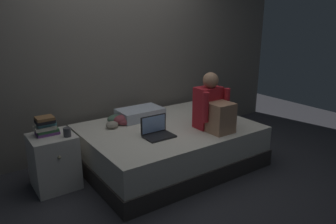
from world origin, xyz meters
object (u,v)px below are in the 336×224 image
(mug, at_px, (67,132))
(clothes_pile, at_px, (118,121))
(person_sitting, at_px, (213,108))
(bed, at_px, (168,145))
(laptop, at_px, (157,131))
(nightstand, at_px, (54,161))
(book_stack, at_px, (46,126))
(pillow, at_px, (140,113))

(mug, distance_m, clothes_pile, 0.76)
(person_sitting, height_order, clothes_pile, person_sitting)
(bed, distance_m, laptop, 0.47)
(clothes_pile, bearing_deg, bed, -40.22)
(nightstand, relative_size, mug, 6.42)
(laptop, xyz_separation_m, book_stack, (-1.03, 0.49, 0.13))
(person_sitting, distance_m, mug, 1.61)
(laptop, bearing_deg, book_stack, 154.82)
(bed, distance_m, nightstand, 1.32)
(nightstand, height_order, book_stack, book_stack)
(mug, bearing_deg, person_sitting, -17.77)
(pillow, bearing_deg, person_sitting, -59.39)
(laptop, bearing_deg, mug, 160.25)
(nightstand, bearing_deg, bed, -10.29)
(nightstand, distance_m, laptop, 1.13)
(bed, height_order, mug, mug)
(book_stack, bearing_deg, mug, -47.37)
(bed, bearing_deg, pillow, 105.90)
(person_sitting, bearing_deg, nightstand, 159.82)
(clothes_pile, bearing_deg, mug, -158.59)
(person_sitting, xyz_separation_m, clothes_pile, (-0.82, 0.77, -0.20))
(book_stack, bearing_deg, nightstand, -61.61)
(mug, relative_size, clothes_pile, 0.27)
(nightstand, relative_size, book_stack, 2.48)
(laptop, bearing_deg, person_sitting, -15.04)
(laptop, distance_m, book_stack, 1.15)
(clothes_pile, bearing_deg, book_stack, -173.06)
(book_stack, bearing_deg, person_sitting, -21.41)
(person_sitting, bearing_deg, book_stack, 158.59)
(person_sitting, bearing_deg, mug, 162.23)
(laptop, relative_size, pillow, 0.57)
(person_sitting, relative_size, book_stack, 2.81)
(bed, relative_size, nightstand, 3.46)
(nightstand, bearing_deg, mug, -42.69)
(laptop, distance_m, clothes_pile, 0.62)
(person_sitting, bearing_deg, clothes_pile, 137.05)
(laptop, height_order, book_stack, book_stack)
(mug, bearing_deg, bed, -5.67)
(pillow, height_order, clothes_pile, pillow)
(bed, distance_m, clothes_pile, 0.68)
(bed, relative_size, person_sitting, 3.05)
(book_stack, bearing_deg, bed, -12.22)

